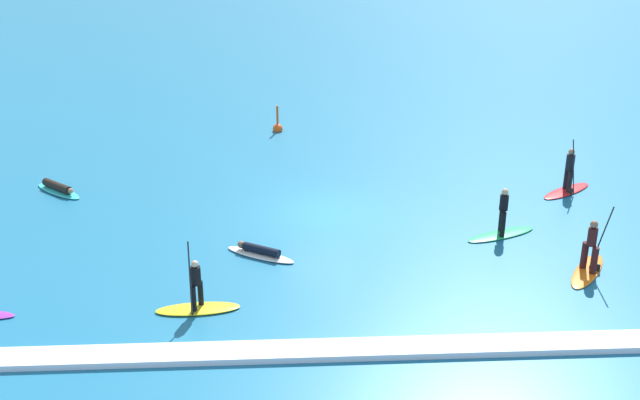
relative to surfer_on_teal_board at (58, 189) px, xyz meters
name	(u,v)px	position (x,y,z in m)	size (l,w,h in m)	color
ground_plane	(320,212)	(10.34, -2.50, -0.16)	(120.00, 120.00, 0.00)	#1E6B93
surfer_on_teal_board	(58,189)	(0.00, 0.00, 0.00)	(2.38, 2.20, 0.42)	#33C6CC
surfer_on_yellow_board	(197,300)	(6.39, -9.44, 0.21)	(2.52, 0.96, 2.28)	yellow
surfer_on_orange_board	(589,259)	(18.69, -7.69, 0.33)	(2.15, 2.66, 2.38)	orange
surfer_on_white_board	(260,252)	(8.14, -6.01, -0.02)	(2.50, 1.79, 0.39)	white
surfer_on_green_board	(502,224)	(16.62, -4.85, 0.29)	(2.81, 1.68, 1.78)	#23B266
surfer_on_red_board	(568,180)	(20.30, -1.00, 0.35)	(2.63, 2.14, 2.29)	red
marker_buoy	(278,128)	(8.77, 7.43, 0.03)	(0.49, 0.49, 1.41)	#E55119
wave_crest	(338,350)	(10.34, -11.83, -0.07)	(25.35, 0.90, 0.18)	white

